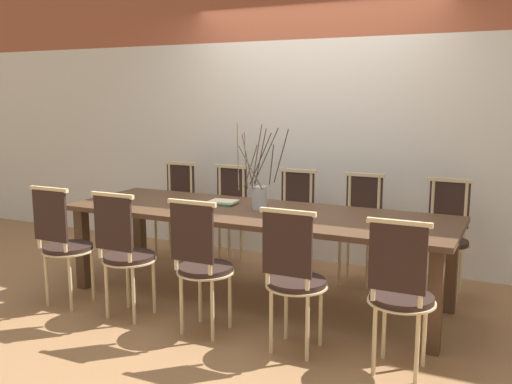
% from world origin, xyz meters
% --- Properties ---
extents(ground_plane, '(16.00, 16.00, 0.00)m').
position_xyz_m(ground_plane, '(0.00, 0.00, 0.00)').
color(ground_plane, '#9E7047').
extents(wall_rear, '(12.00, 0.06, 3.20)m').
position_xyz_m(wall_rear, '(0.00, 1.30, 1.60)').
color(wall_rear, silver).
rests_on(wall_rear, ground_plane).
extents(dining_table, '(3.12, 1.00, 0.74)m').
position_xyz_m(dining_table, '(0.00, 0.00, 0.66)').
color(dining_table, '#4C3321').
rests_on(dining_table, ground_plane).
extents(chair_near_leftend, '(0.40, 0.40, 0.96)m').
position_xyz_m(chair_near_leftend, '(-1.29, -0.78, 0.52)').
color(chair_near_leftend, black).
rests_on(chair_near_leftend, ground_plane).
extents(chair_near_left, '(0.40, 0.40, 0.96)m').
position_xyz_m(chair_near_left, '(-0.69, -0.78, 0.52)').
color(chair_near_left, black).
rests_on(chair_near_left, ground_plane).
extents(chair_near_center, '(0.40, 0.40, 0.96)m').
position_xyz_m(chair_near_center, '(-0.04, -0.78, 0.52)').
color(chair_near_center, black).
rests_on(chair_near_center, ground_plane).
extents(chair_near_right, '(0.40, 0.40, 0.96)m').
position_xyz_m(chair_near_right, '(0.64, -0.78, 0.52)').
color(chair_near_right, black).
rests_on(chair_near_right, ground_plane).
extents(chair_near_rightend, '(0.40, 0.40, 0.96)m').
position_xyz_m(chair_near_rightend, '(1.31, -0.78, 0.52)').
color(chair_near_rightend, black).
rests_on(chair_near_rightend, ground_plane).
extents(chair_far_leftend, '(0.40, 0.40, 0.96)m').
position_xyz_m(chair_far_leftend, '(-1.30, 0.78, 0.52)').
color(chair_far_leftend, black).
rests_on(chair_far_leftend, ground_plane).
extents(chair_far_left, '(0.40, 0.40, 0.96)m').
position_xyz_m(chair_far_left, '(-0.70, 0.78, 0.52)').
color(chair_far_left, black).
rests_on(chair_far_left, ground_plane).
extents(chair_far_center, '(0.40, 0.40, 0.96)m').
position_xyz_m(chair_far_center, '(0.00, 0.78, 0.52)').
color(chair_far_center, black).
rests_on(chair_far_center, ground_plane).
extents(chair_far_right, '(0.40, 0.40, 0.96)m').
position_xyz_m(chair_far_right, '(0.63, 0.78, 0.52)').
color(chair_far_right, black).
rests_on(chair_far_right, ground_plane).
extents(chair_far_rightend, '(0.40, 0.40, 0.96)m').
position_xyz_m(chair_far_rightend, '(1.35, 0.78, 0.52)').
color(chair_far_rightend, black).
rests_on(chair_far_rightend, ground_plane).
extents(vase_centerpiece, '(0.49, 0.49, 0.68)m').
position_xyz_m(vase_centerpiece, '(-0.00, 0.06, 0.86)').
color(vase_centerpiece, '#B2BCC1').
rests_on(vase_centerpiece, dining_table).
extents(book_stack, '(0.24, 0.20, 0.03)m').
position_xyz_m(book_stack, '(-0.37, 0.12, 0.75)').
color(book_stack, '#1E6B4C').
rests_on(book_stack, dining_table).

